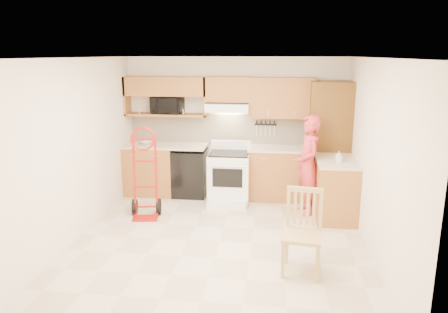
% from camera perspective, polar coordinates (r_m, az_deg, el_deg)
% --- Properties ---
extents(floor, '(4.00, 4.50, 0.02)m').
position_cam_1_polar(floor, '(6.06, -0.58, -11.38)').
color(floor, beige).
rests_on(floor, ground).
extents(ceiling, '(4.00, 4.50, 0.02)m').
position_cam_1_polar(ceiling, '(5.49, -0.65, 13.19)').
color(ceiling, white).
rests_on(ceiling, ground).
extents(wall_back, '(4.00, 0.02, 2.50)m').
position_cam_1_polar(wall_back, '(7.85, 1.55, 4.07)').
color(wall_back, white).
rests_on(wall_back, ground).
extents(wall_front, '(4.00, 0.02, 2.50)m').
position_cam_1_polar(wall_front, '(3.52, -5.49, -8.15)').
color(wall_front, white).
rests_on(wall_front, ground).
extents(wall_left, '(0.02, 4.50, 2.50)m').
position_cam_1_polar(wall_left, '(6.23, -19.26, 0.79)').
color(wall_left, white).
rests_on(wall_left, ground).
extents(wall_right, '(0.02, 4.50, 2.50)m').
position_cam_1_polar(wall_right, '(5.75, 19.68, -0.28)').
color(wall_right, white).
rests_on(wall_right, ground).
extents(backsplash, '(3.92, 0.03, 0.55)m').
position_cam_1_polar(backsplash, '(7.83, 1.54, 3.68)').
color(backsplash, beige).
rests_on(backsplash, wall_back).
extents(lower_cab_left, '(0.90, 0.60, 0.90)m').
position_cam_1_polar(lower_cab_left, '(8.02, -9.80, -1.78)').
color(lower_cab_left, '#9A6128').
rests_on(lower_cab_left, ground).
extents(dishwasher, '(0.60, 0.60, 0.85)m').
position_cam_1_polar(dishwasher, '(7.85, -4.53, -2.15)').
color(dishwasher, black).
rests_on(dishwasher, ground).
extents(lower_cab_right, '(1.14, 0.60, 0.90)m').
position_cam_1_polar(lower_cab_right, '(7.69, 7.47, -2.36)').
color(lower_cab_right, '#9A6128').
rests_on(lower_cab_right, ground).
extents(countertop_left, '(1.50, 0.63, 0.04)m').
position_cam_1_polar(countertop_left, '(7.83, -7.83, 1.46)').
color(countertop_left, beige).
rests_on(countertop_left, lower_cab_left).
extents(countertop_right, '(1.14, 0.63, 0.04)m').
position_cam_1_polar(countertop_right, '(7.57, 7.58, 1.06)').
color(countertop_right, beige).
rests_on(countertop_right, lower_cab_right).
extents(cab_return_right, '(0.60, 1.00, 0.90)m').
position_cam_1_polar(cab_return_right, '(6.99, 14.67, -4.33)').
color(cab_return_right, '#9A6128').
rests_on(cab_return_right, ground).
extents(countertop_return, '(0.63, 1.00, 0.04)m').
position_cam_1_polar(countertop_return, '(6.86, 14.91, -0.60)').
color(countertop_return, beige).
rests_on(countertop_return, cab_return_right).
extents(pantry_tall, '(0.70, 0.60, 2.10)m').
position_cam_1_polar(pantry_tall, '(7.60, 13.80, 1.83)').
color(pantry_tall, '#4F3412').
rests_on(pantry_tall, ground).
extents(upper_cab_left, '(1.50, 0.33, 0.34)m').
position_cam_1_polar(upper_cab_left, '(7.81, -7.83, 9.30)').
color(upper_cab_left, '#9A6128').
rests_on(upper_cab_left, wall_back).
extents(upper_shelf_mw, '(1.50, 0.33, 0.04)m').
position_cam_1_polar(upper_shelf_mw, '(7.86, -7.71, 5.59)').
color(upper_shelf_mw, '#9A6128').
rests_on(upper_shelf_mw, wall_back).
extents(upper_cab_center, '(0.76, 0.33, 0.44)m').
position_cam_1_polar(upper_cab_center, '(7.60, 0.55, 9.00)').
color(upper_cab_center, '#9A6128').
rests_on(upper_cab_center, wall_back).
extents(upper_cab_right, '(1.14, 0.33, 0.70)m').
position_cam_1_polar(upper_cab_right, '(7.57, 7.78, 7.80)').
color(upper_cab_right, '#9A6128').
rests_on(upper_cab_right, wall_back).
extents(range_hood, '(0.76, 0.46, 0.14)m').
position_cam_1_polar(range_hood, '(7.57, 0.49, 6.63)').
color(range_hood, white).
rests_on(range_hood, wall_back).
extents(knife_strip, '(0.40, 0.05, 0.29)m').
position_cam_1_polar(knife_strip, '(7.76, 5.57, 3.83)').
color(knife_strip, black).
rests_on(knife_strip, backsplash).
extents(microwave, '(0.57, 0.41, 0.31)m').
position_cam_1_polar(microwave, '(7.83, -7.59, 6.84)').
color(microwave, black).
rests_on(microwave, upper_shelf_mw).
extents(range, '(0.71, 0.93, 1.04)m').
position_cam_1_polar(range, '(7.40, 0.66, -2.30)').
color(range, white).
rests_on(range, ground).
extents(person, '(0.51, 0.66, 1.62)m').
position_cam_1_polar(person, '(6.97, 11.19, -1.12)').
color(person, '#C53339').
rests_on(person, ground).
extents(hand_truck, '(0.59, 0.56, 1.32)m').
position_cam_1_polar(hand_truck, '(6.81, -10.60, -2.75)').
color(hand_truck, '#AA160F').
rests_on(hand_truck, ground).
extents(dining_chair, '(0.51, 0.55, 1.00)m').
position_cam_1_polar(dining_chair, '(5.16, 10.44, -10.04)').
color(dining_chair, tan).
rests_on(dining_chair, ground).
extents(soap_bottle, '(0.09, 0.09, 0.17)m').
position_cam_1_polar(soap_bottle, '(6.72, 15.10, 0.01)').
color(soap_bottle, white).
rests_on(soap_bottle, countertop_return).
extents(bowl, '(0.26, 0.26, 0.05)m').
position_cam_1_polar(bowl, '(7.92, -10.36, 1.83)').
color(bowl, white).
rests_on(bowl, countertop_left).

